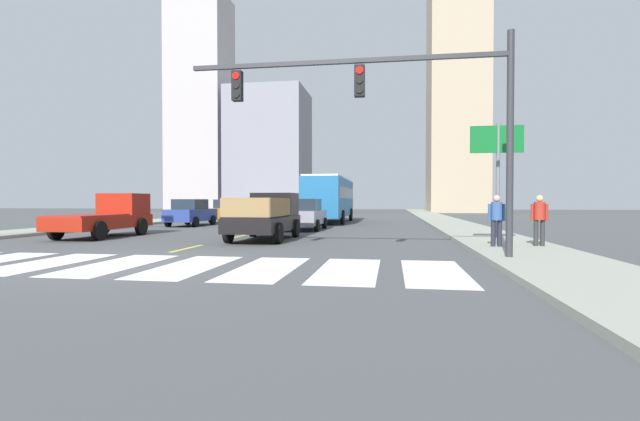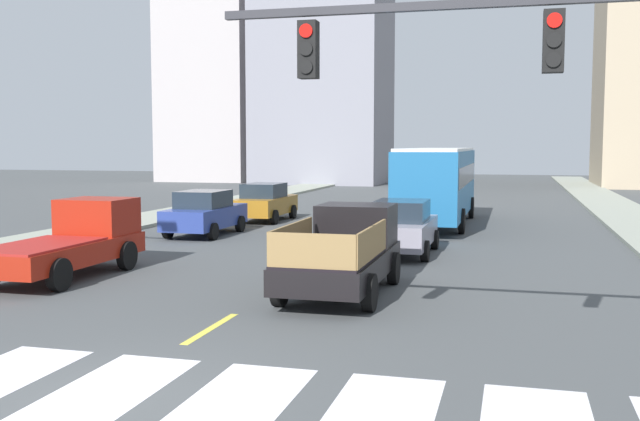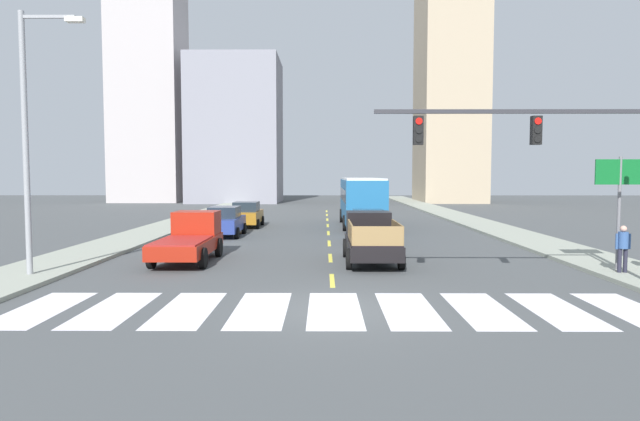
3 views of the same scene
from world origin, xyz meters
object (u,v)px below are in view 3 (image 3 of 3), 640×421
at_px(sedan_near_right, 247,214).
at_px(pedestrian_walking, 623,245).
at_px(pickup_dark, 190,238).
at_px(streetlight_left, 30,133).
at_px(pickup_stakebed, 371,239).
at_px(traffic_signal_gantry, 573,153).
at_px(sedan_mid, 225,221).
at_px(sedan_far, 369,226).
at_px(city_bus, 361,198).
at_px(direction_sign_green, 619,189).

height_order(sedan_near_right, pedestrian_walking, pedestrian_walking).
relative_size(pickup_dark, streetlight_left, 0.58).
xyz_separation_m(pickup_stakebed, streetlight_left, (-11.85, -3.83, 4.03)).
bearing_deg(streetlight_left, pedestrian_walking, 1.26).
xyz_separation_m(traffic_signal_gantry, streetlight_left, (-17.26, 2.33, 0.78)).
relative_size(pickup_dark, sedan_near_right, 1.18).
relative_size(sedan_mid, sedan_far, 1.00).
bearing_deg(city_bus, pickup_stakebed, -91.48).
relative_size(traffic_signal_gantry, direction_sign_green, 2.08).
xyz_separation_m(pickup_dark, traffic_signal_gantry, (12.89, -6.38, 3.27)).
xyz_separation_m(city_bus, sedan_mid, (-8.27, -5.92, -1.09)).
xyz_separation_m(traffic_signal_gantry, direction_sign_green, (3.21, 3.44, -1.16)).
xyz_separation_m(sedan_near_right, direction_sign_green, (15.80, -17.50, 2.17)).
distance_m(sedan_mid, direction_sign_green, 20.25).
bearing_deg(pickup_dark, sedan_near_right, 92.19).
bearing_deg(streetlight_left, sedan_near_right, 75.88).
distance_m(city_bus, direction_sign_green, 19.53).
bearing_deg(sedan_near_right, traffic_signal_gantry, -61.01).
bearing_deg(sedan_near_right, pickup_dark, -93.22).
xyz_separation_m(pickup_stakebed, traffic_signal_gantry, (5.41, -6.16, 3.25)).
bearing_deg(city_bus, sedan_far, -90.46).
xyz_separation_m(pickup_stakebed, pedestrian_walking, (8.48, -3.39, 0.18)).
height_order(pickup_stakebed, city_bus, city_bus).
bearing_deg(pickup_stakebed, traffic_signal_gantry, -47.47).
xyz_separation_m(sedan_mid, direction_sign_green, (16.26, -11.86, 2.17)).
height_order(streetlight_left, pedestrian_walking, streetlight_left).
relative_size(pickup_stakebed, sedan_near_right, 1.18).
height_order(sedan_mid, streetlight_left, streetlight_left).
relative_size(pickup_dark, sedan_far, 1.18).
relative_size(pickup_stakebed, streetlight_left, 0.58).
distance_m(sedan_near_right, sedan_mid, 5.66).
bearing_deg(pickup_dark, traffic_signal_gantry, -22.95).
relative_size(city_bus, direction_sign_green, 2.57).
height_order(city_bus, sedan_near_right, city_bus).
bearing_deg(direction_sign_green, pickup_stakebed, 162.47).
height_order(pickup_stakebed, sedan_near_right, pickup_stakebed).
height_order(sedan_mid, sedan_far, same).
xyz_separation_m(pickup_stakebed, sedan_mid, (-7.64, 9.14, -0.08)).
bearing_deg(sedan_far, pickup_dark, -145.10).
height_order(sedan_near_right, streetlight_left, streetlight_left).
bearing_deg(pedestrian_walking, sedan_far, 160.37).
bearing_deg(pickup_dark, sedan_mid, 94.43).
distance_m(city_bus, sedan_near_right, 7.88).
bearing_deg(pickup_stakebed, sedan_mid, 131.11).
xyz_separation_m(pickup_dark, sedan_mid, (-0.16, 8.92, -0.06)).
relative_size(city_bus, streetlight_left, 1.20).
bearing_deg(traffic_signal_gantry, direction_sign_green, 46.93).
xyz_separation_m(pickup_dark, sedan_near_right, (0.31, 14.56, -0.06)).
height_order(traffic_signal_gantry, streetlight_left, streetlight_left).
xyz_separation_m(pickup_dark, sedan_far, (7.89, 5.94, -0.06)).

